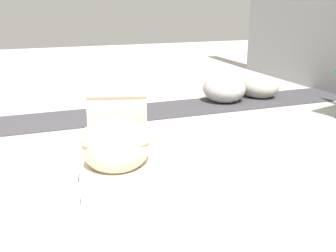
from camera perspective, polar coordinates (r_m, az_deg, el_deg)
name	(u,v)px	position (r m, az deg, el deg)	size (l,w,h in m)	color
ground_plane	(75,181)	(2.32, -13.31, -7.77)	(14.00, 14.00, 0.00)	beige
gravel_strip	(112,115)	(3.55, -8.09, 1.60)	(0.56, 8.00, 0.01)	#423F44
toilet	(117,146)	(2.18, -7.41, -2.86)	(0.71, 0.53, 0.52)	beige
boulder_near	(224,89)	(4.00, 8.17, 5.39)	(0.43, 0.42, 0.28)	#B7B2AD
boulder_far	(259,87)	(4.25, 13.00, 5.58)	(0.42, 0.34, 0.24)	#ADA899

